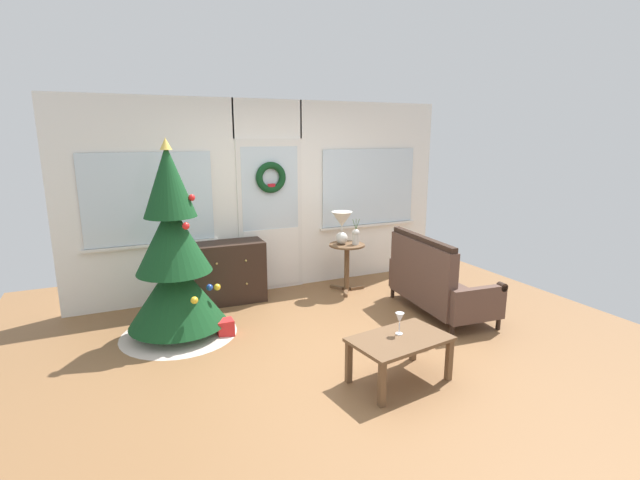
{
  "coord_description": "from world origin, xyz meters",
  "views": [
    {
      "loc": [
        -1.95,
        -3.82,
        2.1
      ],
      "look_at": [
        0.05,
        0.55,
        1.0
      ],
      "focal_mm": 25.89,
      "sensor_mm": 36.0,
      "label": 1
    }
  ],
  "objects_px": {
    "wine_glass": "(400,319)",
    "gift_box": "(225,328)",
    "christmas_tree": "(175,266)",
    "settee_sofa": "(434,283)",
    "table_lamp": "(342,223)",
    "side_table": "(347,258)",
    "dresser_cabinet": "(228,272)",
    "flower_vase": "(356,236)",
    "coffee_table": "(400,344)"
  },
  "relations": [
    {
      "from": "side_table",
      "to": "coffee_table",
      "type": "bearing_deg",
      "value": -106.94
    },
    {
      "from": "table_lamp",
      "to": "dresser_cabinet",
      "type": "bearing_deg",
      "value": 171.08
    },
    {
      "from": "side_table",
      "to": "wine_glass",
      "type": "distance_m",
      "value": 2.33
    },
    {
      "from": "flower_vase",
      "to": "gift_box",
      "type": "height_order",
      "value": "flower_vase"
    },
    {
      "from": "flower_vase",
      "to": "gift_box",
      "type": "relative_size",
      "value": 2.01
    },
    {
      "from": "christmas_tree",
      "to": "settee_sofa",
      "type": "distance_m",
      "value": 2.97
    },
    {
      "from": "side_table",
      "to": "flower_vase",
      "type": "relative_size",
      "value": 1.89
    },
    {
      "from": "dresser_cabinet",
      "to": "gift_box",
      "type": "height_order",
      "value": "dresser_cabinet"
    },
    {
      "from": "flower_vase",
      "to": "coffee_table",
      "type": "relative_size",
      "value": 0.39
    },
    {
      "from": "settee_sofa",
      "to": "wine_glass",
      "type": "relative_size",
      "value": 7.62
    },
    {
      "from": "side_table",
      "to": "table_lamp",
      "type": "relative_size",
      "value": 1.5
    },
    {
      "from": "dresser_cabinet",
      "to": "table_lamp",
      "type": "height_order",
      "value": "table_lamp"
    },
    {
      "from": "christmas_tree",
      "to": "settee_sofa",
      "type": "xyz_separation_m",
      "value": [
        2.87,
        -0.66,
        -0.38
      ]
    },
    {
      "from": "side_table",
      "to": "flower_vase",
      "type": "height_order",
      "value": "flower_vase"
    },
    {
      "from": "flower_vase",
      "to": "coffee_table",
      "type": "distance_m",
      "value": 2.41
    },
    {
      "from": "dresser_cabinet",
      "to": "table_lamp",
      "type": "relative_size",
      "value": 2.08
    },
    {
      "from": "gift_box",
      "to": "christmas_tree",
      "type": "bearing_deg",
      "value": 151.43
    },
    {
      "from": "side_table",
      "to": "coffee_table",
      "type": "height_order",
      "value": "side_table"
    },
    {
      "from": "settee_sofa",
      "to": "table_lamp",
      "type": "distance_m",
      "value": 1.46
    },
    {
      "from": "table_lamp",
      "to": "gift_box",
      "type": "height_order",
      "value": "table_lamp"
    },
    {
      "from": "dresser_cabinet",
      "to": "flower_vase",
      "type": "height_order",
      "value": "flower_vase"
    },
    {
      "from": "table_lamp",
      "to": "wine_glass",
      "type": "xyz_separation_m",
      "value": [
        -0.6,
        -2.27,
        -0.4
      ]
    },
    {
      "from": "settee_sofa",
      "to": "side_table",
      "type": "distance_m",
      "value": 1.29
    },
    {
      "from": "dresser_cabinet",
      "to": "coffee_table",
      "type": "relative_size",
      "value": 1.01
    },
    {
      "from": "settee_sofa",
      "to": "side_table",
      "type": "bearing_deg",
      "value": 116.56
    },
    {
      "from": "dresser_cabinet",
      "to": "side_table",
      "type": "bearing_deg",
      "value": -10.01
    },
    {
      "from": "table_lamp",
      "to": "wine_glass",
      "type": "relative_size",
      "value": 2.26
    },
    {
      "from": "side_table",
      "to": "gift_box",
      "type": "xyz_separation_m",
      "value": [
        -1.85,
        -0.73,
        -0.38
      ]
    },
    {
      "from": "wine_glass",
      "to": "flower_vase",
      "type": "bearing_deg",
      "value": 70.56
    },
    {
      "from": "wine_glass",
      "to": "gift_box",
      "type": "relative_size",
      "value": 1.12
    },
    {
      "from": "coffee_table",
      "to": "gift_box",
      "type": "height_order",
      "value": "coffee_table"
    },
    {
      "from": "side_table",
      "to": "flower_vase",
      "type": "distance_m",
      "value": 0.33
    },
    {
      "from": "settee_sofa",
      "to": "side_table",
      "type": "xyz_separation_m",
      "value": [
        -0.57,
        1.15,
        0.1
      ]
    },
    {
      "from": "dresser_cabinet",
      "to": "settee_sofa",
      "type": "bearing_deg",
      "value": -33.69
    },
    {
      "from": "settee_sofa",
      "to": "table_lamp",
      "type": "bearing_deg",
      "value": 118.09
    },
    {
      "from": "christmas_tree",
      "to": "gift_box",
      "type": "bearing_deg",
      "value": -28.57
    },
    {
      "from": "flower_vase",
      "to": "coffee_table",
      "type": "bearing_deg",
      "value": -109.67
    },
    {
      "from": "settee_sofa",
      "to": "gift_box",
      "type": "distance_m",
      "value": 2.48
    },
    {
      "from": "side_table",
      "to": "settee_sofa",
      "type": "bearing_deg",
      "value": -63.44
    },
    {
      "from": "settee_sofa",
      "to": "table_lamp",
      "type": "height_order",
      "value": "table_lamp"
    },
    {
      "from": "settee_sofa",
      "to": "flower_vase",
      "type": "relative_size",
      "value": 4.25
    },
    {
      "from": "christmas_tree",
      "to": "coffee_table",
      "type": "distance_m",
      "value": 2.45
    },
    {
      "from": "dresser_cabinet",
      "to": "wine_glass",
      "type": "bearing_deg",
      "value": -70.34
    },
    {
      "from": "coffee_table",
      "to": "wine_glass",
      "type": "xyz_separation_m",
      "value": [
        0.03,
        0.07,
        0.2
      ]
    },
    {
      "from": "table_lamp",
      "to": "coffee_table",
      "type": "bearing_deg",
      "value": -105.3
    },
    {
      "from": "table_lamp",
      "to": "wine_glass",
      "type": "distance_m",
      "value": 2.38
    },
    {
      "from": "table_lamp",
      "to": "christmas_tree",
      "type": "bearing_deg",
      "value": -166.66
    },
    {
      "from": "side_table",
      "to": "flower_vase",
      "type": "xyz_separation_m",
      "value": [
        0.1,
        -0.06,
        0.31
      ]
    },
    {
      "from": "side_table",
      "to": "gift_box",
      "type": "height_order",
      "value": "side_table"
    },
    {
      "from": "coffee_table",
      "to": "gift_box",
      "type": "bearing_deg",
      "value": 126.51
    }
  ]
}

